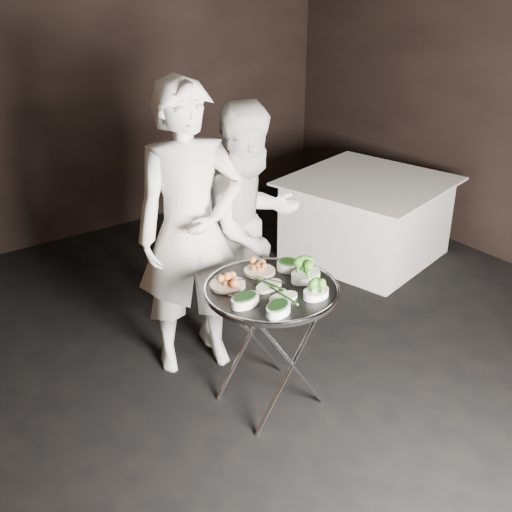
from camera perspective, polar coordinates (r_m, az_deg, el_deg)
floor at (r=3.92m, az=3.44°, el=-15.70°), size 6.00×7.00×0.05m
wall_back at (r=6.16m, az=-18.18°, el=14.53°), size 6.00×0.05×3.00m
tray_stand at (r=3.87m, az=1.33°, el=-7.58°), size 0.54×0.45×0.79m
serving_tray at (r=3.69m, az=1.38°, el=-2.99°), size 0.78×0.78×0.04m
potato_plate_a at (r=3.69m, az=-2.54°, el=-2.26°), size 0.21×0.21×0.08m
potato_plate_b at (r=3.84m, az=0.32°, el=-1.07°), size 0.19×0.19×0.07m
greens_bowl at (r=3.88m, az=2.84°, el=-0.72°), size 0.13×0.13×0.08m
asparagus_plate_a at (r=3.68m, az=1.15°, el=-2.59°), size 0.21×0.14×0.04m
asparagus_plate_b at (r=3.57m, az=2.45°, el=-3.62°), size 0.18×0.10×0.04m
spinach_bowl_a at (r=3.50m, az=-0.98°, el=-3.85°), size 0.19×0.14×0.07m
spinach_bowl_b at (r=3.43m, az=2.00°, el=-4.59°), size 0.21×0.18×0.07m
broccoli_bowl_a at (r=3.77m, az=4.44°, el=-1.64°), size 0.20×0.15×0.08m
broccoli_bowl_b at (r=3.60m, az=5.37°, el=-3.18°), size 0.18×0.14×0.07m
serving_utensils at (r=3.72m, az=0.95°, el=-1.72°), size 0.57×0.43×0.01m
waiter_left at (r=4.05m, az=-5.83°, el=2.16°), size 0.81×0.66×1.92m
waiter_right at (r=4.39m, az=-0.48°, el=2.76°), size 0.87×0.69×1.71m
dining_table at (r=5.87m, az=9.75°, el=3.33°), size 1.27×1.27×0.73m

